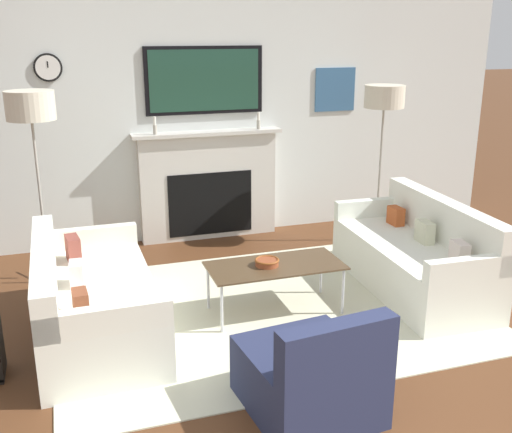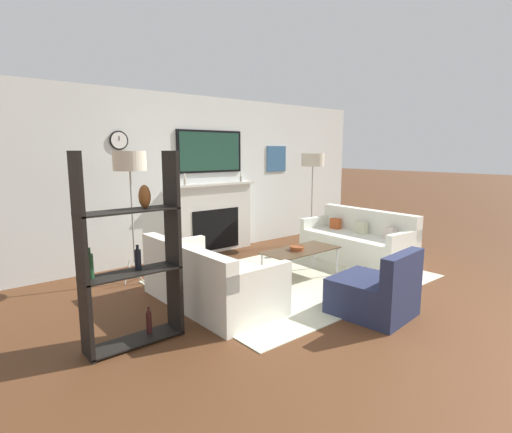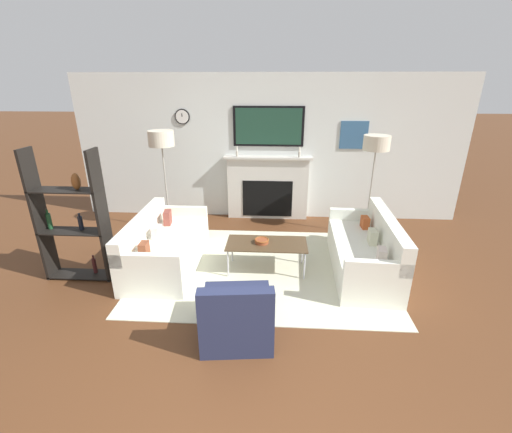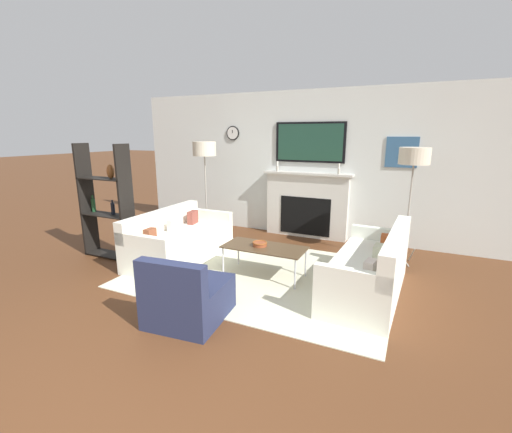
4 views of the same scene
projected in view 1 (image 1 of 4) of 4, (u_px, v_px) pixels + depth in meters
The scene contains 9 objects.
fireplace_wall at pixel (205, 130), 6.69m from camera, with size 7.33×0.28×2.70m.
area_rug at pixel (267, 309), 5.13m from camera, with size 3.49×2.59×0.01m.
couch_left at pixel (91, 303), 4.62m from camera, with size 0.89×1.78×0.76m.
couch_right at pixel (416, 258), 5.47m from camera, with size 0.85×1.85×0.83m.
armchair at pixel (311, 377), 3.68m from camera, with size 0.81×0.87×0.75m.
coffee_table at pixel (275, 268), 4.98m from camera, with size 1.13×0.53×0.43m.
decorative_bowl at pixel (267, 262), 4.94m from camera, with size 0.20×0.20×0.06m.
floor_lamp_left at pixel (30, 108), 5.31m from camera, with size 0.43×0.43×1.79m.
floor_lamp_right at pixel (384, 99), 6.38m from camera, with size 0.43×0.43×1.74m.
Camera 1 is at (-1.54, -1.64, 2.29)m, focal length 42.00 mm.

